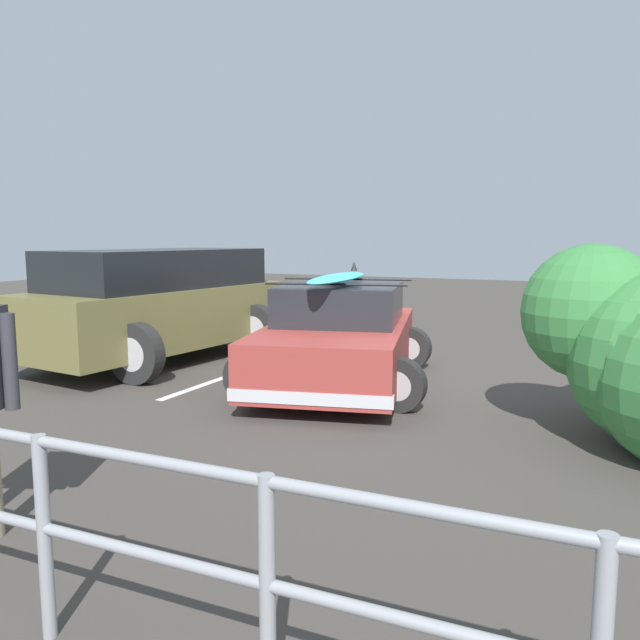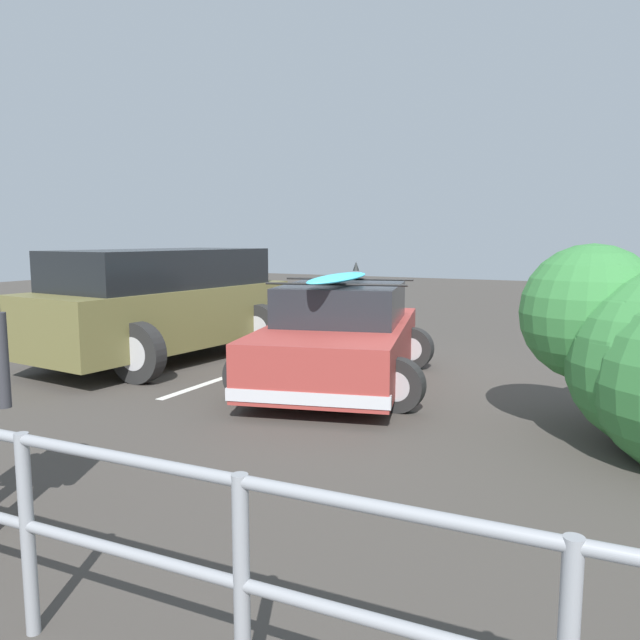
% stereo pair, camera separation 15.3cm
% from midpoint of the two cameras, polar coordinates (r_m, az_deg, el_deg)
% --- Properties ---
extents(ground_plane, '(44.00, 44.00, 0.02)m').
position_cam_midpoint_polar(ground_plane, '(8.73, 4.05, -5.67)').
color(ground_plane, '#423D38').
rests_on(ground_plane, ground).
extents(parking_stripe, '(0.12, 3.58, 0.00)m').
position_cam_midpoint_polar(parking_stripe, '(9.36, -6.80, -4.74)').
color(parking_stripe, silver).
rests_on(parking_stripe, ground).
extents(sedan_car, '(2.98, 4.28, 1.63)m').
position_cam_midpoint_polar(sedan_car, '(8.49, 2.40, -1.57)').
color(sedan_car, '#9E3833').
rests_on(sedan_car, ground).
extents(suv_car, '(2.92, 4.75, 1.80)m').
position_cam_midpoint_polar(suv_car, '(10.36, -13.70, 1.53)').
color(suv_car, brown).
rests_on(suv_car, ground).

